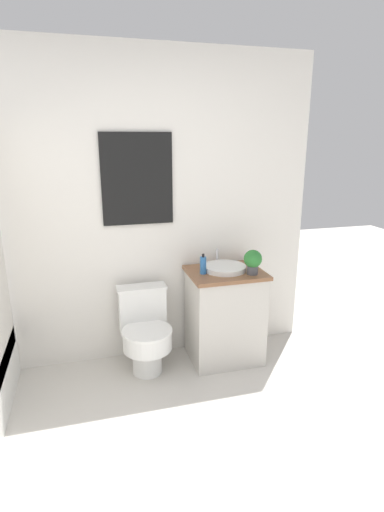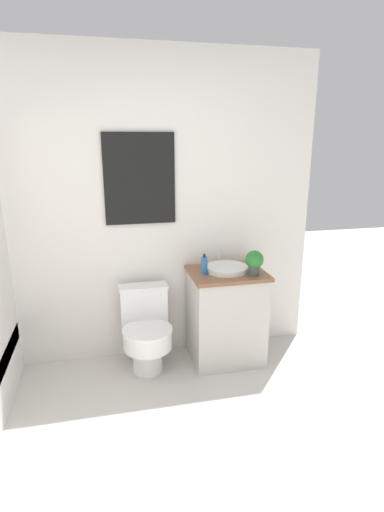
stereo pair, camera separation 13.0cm
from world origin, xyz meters
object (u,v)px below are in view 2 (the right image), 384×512
Objects in this scene: sink at (226,268)px; toilet at (146,330)px; potted_plant at (254,261)px; soap_bottle at (204,265)px.

toilet is at bearing -178.44° from sink.
potted_plant is at bearing -8.93° from toilet.
potted_plant reaches higher than toilet.
toilet is 0.70m from soap_bottle.
soap_bottle is 0.83× the size of potted_plant.
soap_bottle is at bearing 163.27° from potted_plant.
sink is 0.25m from potted_plant.
sink is 0.21m from soap_bottle.
sink reaches higher than toilet.
potted_plant is (0.37, -0.11, 0.04)m from soap_bottle.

